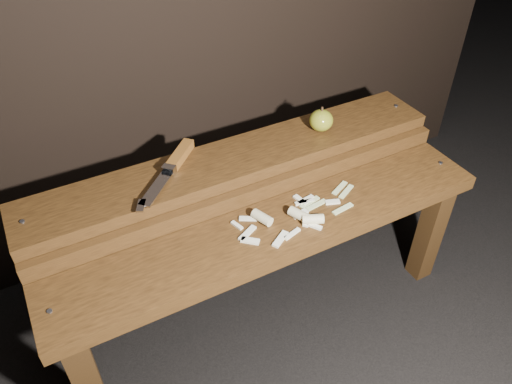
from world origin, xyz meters
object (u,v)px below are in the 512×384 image
bench_front_tier (278,246)px  apple (321,120)px  knife (174,163)px  bench_rear_tier (238,181)px

bench_front_tier → apple: (0.27, 0.23, 0.18)m
apple → bench_front_tier: bearing=-139.8°
apple → knife: apple is taller
bench_front_tier → apple: size_ratio=15.99×
bench_front_tier → apple: apple is taller
knife → bench_front_tier: bearing=-57.3°
knife → bench_rear_tier: bearing=-12.1°
apple → knife: (-0.44, 0.03, -0.02)m
bench_front_tier → knife: (-0.17, 0.26, 0.16)m
apple → knife: size_ratio=0.32×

